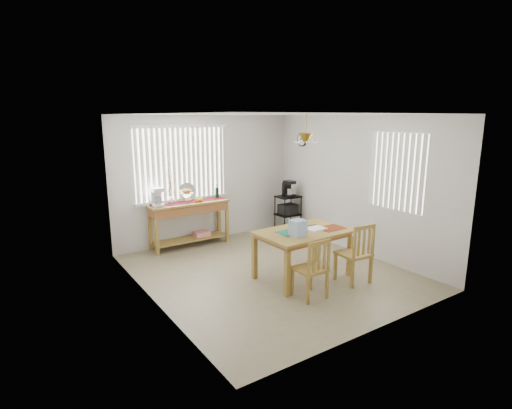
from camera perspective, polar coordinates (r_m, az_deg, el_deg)
ground at (r=6.84m, az=1.89°, el=-9.59°), size 4.00×4.50×0.01m
room_shell at (r=6.42m, az=1.94°, el=4.64°), size 4.20×4.70×2.70m
sideboard at (r=8.06m, az=-9.42°, el=-1.24°), size 1.61×0.45×0.91m
sideboard_items at (r=7.89m, az=-11.36°, el=1.16°), size 1.53×0.38×0.69m
wire_cart at (r=8.93m, az=4.58°, el=-0.89°), size 0.50×0.40×0.84m
cart_items at (r=8.84m, az=4.60°, el=2.25°), size 0.20×0.24×0.35m
dining_table at (r=6.44m, az=6.76°, el=-4.51°), size 1.49×0.99×0.78m
table_items at (r=6.21m, az=6.61°, el=-3.40°), size 1.13×0.51×0.25m
chair_left at (r=5.81m, az=7.96°, el=-9.12°), size 0.42×0.42×0.90m
chair_right at (r=6.45m, az=14.03°, el=-6.82°), size 0.47×0.47×0.97m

